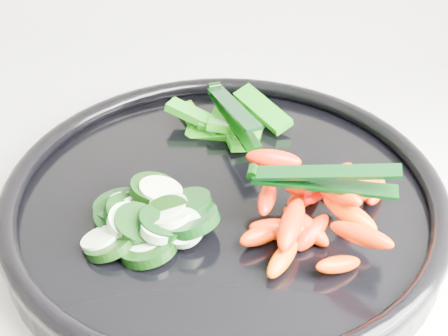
# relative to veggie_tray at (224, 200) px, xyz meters

# --- Properties ---
(veggie_tray) EXTENTS (0.49, 0.49, 0.04)m
(veggie_tray) POSITION_rel_veggie_tray_xyz_m (0.00, 0.00, 0.00)
(veggie_tray) COLOR black
(veggie_tray) RESTS_ON counter
(cucumber_pile) EXTENTS (0.13, 0.11, 0.04)m
(cucumber_pile) POSITION_rel_veggie_tray_xyz_m (-0.05, -0.04, 0.01)
(cucumber_pile) COLOR black
(cucumber_pile) RESTS_ON veggie_tray
(carrot_pile) EXTENTS (0.13, 0.15, 0.05)m
(carrot_pile) POSITION_rel_veggie_tray_xyz_m (0.08, -0.03, 0.02)
(carrot_pile) COLOR red
(carrot_pile) RESTS_ON veggie_tray
(pepper_pile) EXTENTS (0.13, 0.10, 0.04)m
(pepper_pile) POSITION_rel_veggie_tray_xyz_m (-0.01, 0.10, 0.01)
(pepper_pile) COLOR #0B740D
(pepper_pile) RESTS_ON veggie_tray
(tong_carrot) EXTENTS (0.11, 0.02, 0.02)m
(tong_carrot) POSITION_rel_veggie_tray_xyz_m (0.08, -0.03, 0.05)
(tong_carrot) COLOR black
(tong_carrot) RESTS_ON carrot_pile
(tong_pepper) EXTENTS (0.07, 0.11, 0.02)m
(tong_pepper) POSITION_rel_veggie_tray_xyz_m (-0.01, 0.10, 0.03)
(tong_pepper) COLOR black
(tong_pepper) RESTS_ON pepper_pile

